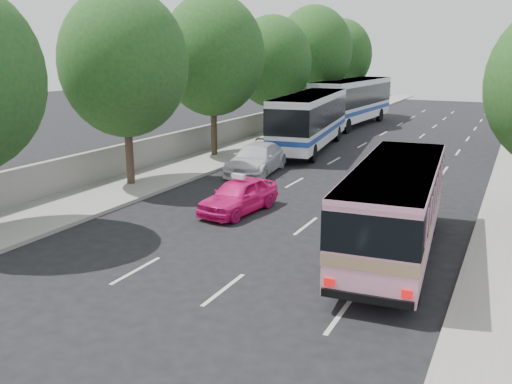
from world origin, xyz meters
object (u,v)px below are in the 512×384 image
Objects in this scene: tour_coach_front at (310,116)px; white_pickup at (257,159)px; pink_bus at (395,201)px; pink_taxi at (239,195)px; tour_coach_rear at (352,98)px.

white_pickup is at bearing -97.87° from tour_coach_front.
pink_taxi is (-6.45, 2.10, -1.10)m from pink_bus.
tour_coach_front is at bearing -82.69° from tour_coach_rear.
white_pickup is at bearing -84.34° from tour_coach_rear.
tour_coach_front is at bearing 106.03° from pink_taxi.
pink_bus is 1.77× the size of white_pickup.
pink_bus is 12.57m from white_pickup.
pink_bus is 0.70× the size of tour_coach_rear.
pink_bus is 18.79m from tour_coach_front.
tour_coach_rear reaches higher than pink_bus.
tour_coach_front is (0.00, 7.75, 1.37)m from white_pickup.
pink_taxi is at bearing -75.77° from white_pickup.
pink_bus is 30.49m from tour_coach_rear.
pink_bus is 6.87m from pink_taxi.
white_pickup is at bearing 130.69° from pink_bus.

